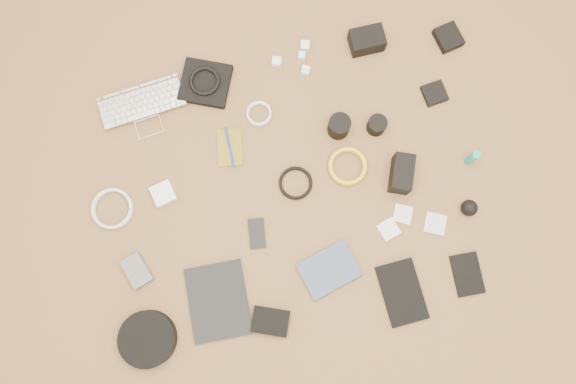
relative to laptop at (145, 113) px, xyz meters
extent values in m
cube|color=olive|center=(0.45, -0.37, -0.03)|extent=(4.00, 4.00, 0.04)
imported|color=silver|center=(0.00, 0.00, 0.00)|extent=(0.34, 0.26, 0.02)
cube|color=black|center=(0.23, 0.07, 0.00)|extent=(0.22, 0.22, 0.03)
torus|color=black|center=(0.23, 0.07, 0.03)|extent=(0.14, 0.14, 0.01)
cube|color=white|center=(0.51, 0.11, 0.00)|extent=(0.04, 0.04, 0.03)
cube|color=white|center=(0.62, 0.15, 0.00)|extent=(0.04, 0.04, 0.03)
cube|color=white|center=(0.60, 0.11, 0.00)|extent=(0.03, 0.03, 0.02)
cube|color=white|center=(0.61, 0.05, 0.00)|extent=(0.04, 0.04, 0.03)
cube|color=black|center=(0.85, 0.12, 0.02)|extent=(0.13, 0.09, 0.07)
cube|color=black|center=(1.16, 0.08, 0.00)|extent=(0.11, 0.11, 0.03)
cube|color=olive|center=(0.28, -0.18, -0.01)|extent=(0.11, 0.15, 0.01)
cylinder|color=#1431A8|center=(0.28, -0.18, 0.00)|extent=(0.01, 0.15, 0.01)
torus|color=white|center=(0.41, -0.08, -0.01)|extent=(0.11, 0.11, 0.01)
cylinder|color=black|center=(0.68, -0.19, 0.03)|extent=(0.11, 0.11, 0.09)
cylinder|color=black|center=(0.82, -0.21, 0.02)|extent=(0.08, 0.08, 0.06)
cube|color=black|center=(1.06, -0.12, 0.00)|extent=(0.09, 0.09, 0.02)
cube|color=white|center=(0.02, -0.31, 0.00)|extent=(0.09, 0.09, 0.03)
torus|color=white|center=(-0.17, -0.33, -0.01)|extent=(0.19, 0.19, 0.01)
torus|color=black|center=(0.49, -0.36, -0.01)|extent=(0.13, 0.13, 0.01)
torus|color=yellow|center=(0.69, -0.33, 0.00)|extent=(0.16, 0.16, 0.02)
cube|color=black|center=(0.86, -0.40, 0.04)|extent=(0.11, 0.15, 0.10)
cylinder|color=teal|center=(1.12, -0.39, 0.04)|extent=(0.04, 0.04, 0.10)
cube|color=#5C5C61|center=(-0.11, -0.56, 0.00)|extent=(0.11, 0.13, 0.03)
cube|color=black|center=(0.15, -0.71, -0.01)|extent=(0.20, 0.26, 0.01)
cube|color=black|center=(0.32, -0.51, -0.01)|extent=(0.06, 0.11, 0.01)
cube|color=silver|center=(0.78, -0.58, -0.01)|extent=(0.08, 0.08, 0.01)
cube|color=silver|center=(0.84, -0.54, -0.01)|extent=(0.08, 0.08, 0.01)
cube|color=silver|center=(0.95, -0.59, -0.01)|extent=(0.10, 0.10, 0.01)
sphere|color=black|center=(1.07, -0.56, 0.02)|extent=(0.07, 0.07, 0.06)
cylinder|color=black|center=(-0.10, -0.79, 0.01)|extent=(0.22, 0.22, 0.05)
cube|color=black|center=(0.31, -0.81, 0.00)|extent=(0.15, 0.13, 0.03)
imported|color=#3C4B66|center=(0.57, -0.75, 0.00)|extent=(0.22, 0.19, 0.02)
cube|color=black|center=(0.78, -0.80, 0.00)|extent=(0.15, 0.22, 0.02)
cube|color=black|center=(1.02, -0.79, -0.01)|extent=(0.10, 0.15, 0.01)
camera|label=1|loc=(0.39, -0.73, 1.97)|focal=35.00mm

